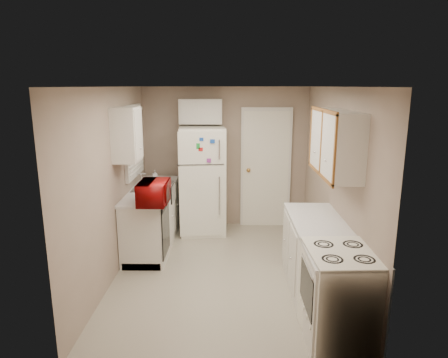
{
  "coord_description": "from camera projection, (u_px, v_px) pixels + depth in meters",
  "views": [
    {
      "loc": [
        0.08,
        -4.88,
        2.41
      ],
      "look_at": [
        0.0,
        0.5,
        1.15
      ],
      "focal_mm": 32.0,
      "sensor_mm": 36.0,
      "label": 1
    }
  ],
  "objects": [
    {
      "name": "window_blinds",
      "position": [
        134.0,
        141.0,
        5.98
      ],
      "size": [
        0.1,
        0.98,
        1.08
      ],
      "primitive_type": "cube",
      "color": "silver",
      "rests_on": "wall_left"
    },
    {
      "name": "microwave",
      "position": [
        154.0,
        193.0,
        5.2
      ],
      "size": [
        0.54,
        0.31,
        0.36
      ],
      "primitive_type": "imported",
      "rotation": [
        0.0,
        0.0,
        1.56
      ],
      "color": "#9B0809",
      "rests_on": "left_counter"
    },
    {
      "name": "left_counter",
      "position": [
        153.0,
        217.0,
        6.1
      ],
      "size": [
        0.6,
        1.8,
        0.9
      ],
      "primitive_type": "cube",
      "color": "silver",
      "rests_on": "floor"
    },
    {
      "name": "wall_left",
      "position": [
        113.0,
        184.0,
        5.05
      ],
      "size": [
        3.8,
        3.8,
        0.0
      ],
      "primitive_type": "plane",
      "color": "gray",
      "rests_on": "floor"
    },
    {
      "name": "wall_front",
      "position": [
        220.0,
        241.0,
        3.18
      ],
      "size": [
        2.8,
        2.8,
        0.0
      ],
      "primitive_type": "plane",
      "color": "gray",
      "rests_on": "floor"
    },
    {
      "name": "floor",
      "position": [
        223.0,
        272.0,
        5.31
      ],
      "size": [
        3.8,
        3.8,
        0.0
      ],
      "primitive_type": "plane",
      "color": "#BCB3A0",
      "rests_on": "ground"
    },
    {
      "name": "sink",
      "position": [
        153.0,
        189.0,
        6.15
      ],
      "size": [
        0.54,
        0.74,
        0.16
      ],
      "primitive_type": "cube",
      "color": "gray",
      "rests_on": "left_counter"
    },
    {
      "name": "cabinet_over_fridge",
      "position": [
        201.0,
        111.0,
        6.56
      ],
      "size": [
        0.7,
        0.3,
        0.4
      ],
      "primitive_type": "cube",
      "color": "silver",
      "rests_on": "wall_back"
    },
    {
      "name": "interior_door",
      "position": [
        266.0,
        169.0,
        6.87
      ],
      "size": [
        0.86,
        0.06,
        2.08
      ],
      "primitive_type": "cube",
      "color": "white",
      "rests_on": "floor"
    },
    {
      "name": "refrigerator",
      "position": [
        202.0,
        180.0,
        6.6
      ],
      "size": [
        0.8,
        0.78,
        1.77
      ],
      "primitive_type": "cube",
      "rotation": [
        0.0,
        0.0,
        0.1
      ],
      "color": "white",
      "rests_on": "floor"
    },
    {
      "name": "right_counter",
      "position": [
        322.0,
        268.0,
        4.41
      ],
      "size": [
        0.6,
        2.0,
        0.9
      ],
      "primitive_type": "cube",
      "color": "silver",
      "rests_on": "floor"
    },
    {
      "name": "wall_back",
      "position": [
        225.0,
        158.0,
        6.88
      ],
      "size": [
        2.8,
        2.8,
        0.0
      ],
      "primitive_type": "plane",
      "color": "gray",
      "rests_on": "floor"
    },
    {
      "name": "dishwasher",
      "position": [
        165.0,
        229.0,
        5.5
      ],
      "size": [
        0.03,
        0.58,
        0.72
      ],
      "primitive_type": "cube",
      "color": "black",
      "rests_on": "floor"
    },
    {
      "name": "soap_bottle",
      "position": [
        155.0,
        174.0,
        6.53
      ],
      "size": [
        0.1,
        0.1,
        0.17
      ],
      "primitive_type": "imported",
      "rotation": [
        0.0,
        0.0,
        0.39
      ],
      "color": "silver",
      "rests_on": "left_counter"
    },
    {
      "name": "upper_cabinet_left",
      "position": [
        127.0,
        134.0,
        5.13
      ],
      "size": [
        0.3,
        0.45,
        0.7
      ],
      "primitive_type": "cube",
      "color": "silver",
      "rests_on": "wall_left"
    },
    {
      "name": "wall_right",
      "position": [
        335.0,
        185.0,
        5.01
      ],
      "size": [
        3.8,
        3.8,
        0.0
      ],
      "primitive_type": "plane",
      "color": "gray",
      "rests_on": "floor"
    },
    {
      "name": "stove",
      "position": [
        340.0,
        296.0,
        3.77
      ],
      "size": [
        0.66,
        0.79,
        0.94
      ],
      "primitive_type": "cube",
      "rotation": [
        0.0,
        0.0,
        0.04
      ],
      "color": "white",
      "rests_on": "floor"
    },
    {
      "name": "upper_cabinet_right",
      "position": [
        336.0,
        143.0,
        4.39
      ],
      "size": [
        0.3,
        1.2,
        0.7
      ],
      "primitive_type": "cube",
      "color": "silver",
      "rests_on": "wall_right"
    },
    {
      "name": "ceiling",
      "position": [
        223.0,
        87.0,
        4.76
      ],
      "size": [
        3.8,
        3.8,
        0.0
      ],
      "primitive_type": "plane",
      "color": "white",
      "rests_on": "floor"
    }
  ]
}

